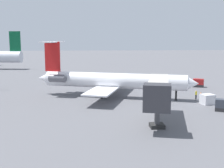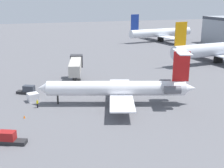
{
  "view_description": "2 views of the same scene",
  "coord_description": "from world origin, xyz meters",
  "px_view_note": "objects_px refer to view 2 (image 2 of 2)",
  "views": [
    {
      "loc": [
        -54.37,
        9.99,
        11.57
      ],
      "look_at": [
        2.37,
        6.21,
        2.55
      ],
      "focal_mm": 48.02,
      "sensor_mm": 36.0,
      "label": 1
    },
    {
      "loc": [
        53.54,
        -11.77,
        20.45
      ],
      "look_at": [
        1.07,
        5.27,
        3.96
      ],
      "focal_mm": 46.4,
      "sensor_mm": 36.0,
      "label": 2
    }
  ],
  "objects_px": {
    "traffic_cone_near": "(24,117)",
    "parked_airliner_west_end": "(161,33)",
    "parked_airliner_west_mid": "(219,49)",
    "cargo_container_uld": "(33,97)",
    "jet_bridge": "(76,65)",
    "baggage_tug_lead": "(28,90)",
    "ground_crew_marshaller": "(37,103)",
    "baggage_tug_trailing": "(9,138)",
    "regional_jet": "(120,88)"
  },
  "relations": [
    {
      "from": "parked_airliner_west_mid",
      "to": "parked_airliner_west_end",
      "type": "bearing_deg",
      "value": 174.89
    },
    {
      "from": "regional_jet",
      "to": "ground_crew_marshaller",
      "type": "height_order",
      "value": "regional_jet"
    },
    {
      "from": "regional_jet",
      "to": "baggage_tug_lead",
      "type": "xyz_separation_m",
      "value": [
        -12.36,
        -17.38,
        -2.53
      ]
    },
    {
      "from": "jet_bridge",
      "to": "baggage_tug_trailing",
      "type": "relative_size",
      "value": 3.26
    },
    {
      "from": "regional_jet",
      "to": "cargo_container_uld",
      "type": "xyz_separation_m",
      "value": [
        -7.05,
        -16.54,
        -2.51
      ]
    },
    {
      "from": "regional_jet",
      "to": "ground_crew_marshaller",
      "type": "relative_size",
      "value": 18.14
    },
    {
      "from": "jet_bridge",
      "to": "baggage_tug_lead",
      "type": "distance_m",
      "value": 13.86
    },
    {
      "from": "traffic_cone_near",
      "to": "parked_airliner_west_mid",
      "type": "distance_m",
      "value": 67.74
    },
    {
      "from": "baggage_tug_lead",
      "to": "baggage_tug_trailing",
      "type": "distance_m",
      "value": 23.2
    },
    {
      "from": "ground_crew_marshaller",
      "to": "baggage_tug_trailing",
      "type": "height_order",
      "value": "baggage_tug_trailing"
    },
    {
      "from": "cargo_container_uld",
      "to": "parked_airliner_west_mid",
      "type": "relative_size",
      "value": 0.07
    },
    {
      "from": "regional_jet",
      "to": "parked_airliner_west_end",
      "type": "relative_size",
      "value": 0.91
    },
    {
      "from": "ground_crew_marshaller",
      "to": "traffic_cone_near",
      "type": "xyz_separation_m",
      "value": [
        4.54,
        -2.62,
        -0.58
      ]
    },
    {
      "from": "jet_bridge",
      "to": "parked_airliner_west_end",
      "type": "relative_size",
      "value": 0.41
    },
    {
      "from": "parked_airliner_west_end",
      "to": "cargo_container_uld",
      "type": "bearing_deg",
      "value": -43.06
    },
    {
      "from": "jet_bridge",
      "to": "ground_crew_marshaller",
      "type": "bearing_deg",
      "value": -34.93
    },
    {
      "from": "traffic_cone_near",
      "to": "cargo_container_uld",
      "type": "bearing_deg",
      "value": 166.81
    },
    {
      "from": "traffic_cone_near",
      "to": "parked_airliner_west_end",
      "type": "relative_size",
      "value": 0.02
    },
    {
      "from": "ground_crew_marshaller",
      "to": "baggage_tug_lead",
      "type": "xyz_separation_m",
      "value": [
        -9.38,
        -1.45,
        -0.02
      ]
    },
    {
      "from": "traffic_cone_near",
      "to": "parked_airliner_west_end",
      "type": "distance_m",
      "value": 101.67
    },
    {
      "from": "baggage_tug_lead",
      "to": "parked_airliner_west_mid",
      "type": "relative_size",
      "value": 0.12
    },
    {
      "from": "parked_airliner_west_mid",
      "to": "traffic_cone_near",
      "type": "bearing_deg",
      "value": -65.79
    },
    {
      "from": "baggage_tug_lead",
      "to": "regional_jet",
      "type": "bearing_deg",
      "value": 54.58
    },
    {
      "from": "jet_bridge",
      "to": "regional_jet",
      "type": "bearing_deg",
      "value": 16.29
    },
    {
      "from": "ground_crew_marshaller",
      "to": "cargo_container_uld",
      "type": "relative_size",
      "value": 0.69
    },
    {
      "from": "regional_jet",
      "to": "baggage_tug_trailing",
      "type": "height_order",
      "value": "regional_jet"
    },
    {
      "from": "jet_bridge",
      "to": "traffic_cone_near",
      "type": "distance_m",
      "value": 24.12
    },
    {
      "from": "baggage_tug_lead",
      "to": "parked_airliner_west_mid",
      "type": "xyz_separation_m",
      "value": [
        -13.81,
        60.49,
        3.58
      ]
    },
    {
      "from": "ground_crew_marshaller",
      "to": "baggage_tug_lead",
      "type": "bearing_deg",
      "value": -171.23
    },
    {
      "from": "ground_crew_marshaller",
      "to": "parked_airliner_west_mid",
      "type": "distance_m",
      "value": 63.53
    },
    {
      "from": "regional_jet",
      "to": "parked_airliner_west_end",
      "type": "bearing_deg",
      "value": 147.84
    },
    {
      "from": "traffic_cone_near",
      "to": "baggage_tug_trailing",
      "type": "bearing_deg",
      "value": -14.31
    },
    {
      "from": "parked_airliner_west_end",
      "to": "traffic_cone_near",
      "type": "bearing_deg",
      "value": -40.58
    },
    {
      "from": "baggage_tug_trailing",
      "to": "parked_airliner_west_end",
      "type": "height_order",
      "value": "parked_airliner_west_end"
    },
    {
      "from": "baggage_tug_lead",
      "to": "traffic_cone_near",
      "type": "relative_size",
      "value": 7.63
    },
    {
      "from": "baggage_tug_lead",
      "to": "traffic_cone_near",
      "type": "height_order",
      "value": "baggage_tug_lead"
    },
    {
      "from": "regional_jet",
      "to": "parked_airliner_west_end",
      "type": "distance_m",
      "value": 89.31
    },
    {
      "from": "cargo_container_uld",
      "to": "parked_airliner_west_end",
      "type": "bearing_deg",
      "value": 136.94
    },
    {
      "from": "ground_crew_marshaller",
      "to": "traffic_cone_near",
      "type": "relative_size",
      "value": 3.07
    },
    {
      "from": "baggage_tug_lead",
      "to": "traffic_cone_near",
      "type": "bearing_deg",
      "value": -4.82
    },
    {
      "from": "parked_airliner_west_mid",
      "to": "regional_jet",
      "type": "bearing_deg",
      "value": -58.74
    },
    {
      "from": "jet_bridge",
      "to": "ground_crew_marshaller",
      "type": "distance_m",
      "value": 18.88
    },
    {
      "from": "regional_jet",
      "to": "baggage_tug_lead",
      "type": "bearing_deg",
      "value": -125.42
    },
    {
      "from": "ground_crew_marshaller",
      "to": "parked_airliner_west_end",
      "type": "height_order",
      "value": "parked_airliner_west_end"
    },
    {
      "from": "ground_crew_marshaller",
      "to": "parked_airliner_west_end",
      "type": "bearing_deg",
      "value": 138.85
    },
    {
      "from": "baggage_tug_lead",
      "to": "baggage_tug_trailing",
      "type": "bearing_deg",
      "value": -8.61
    },
    {
      "from": "traffic_cone_near",
      "to": "ground_crew_marshaller",
      "type": "bearing_deg",
      "value": 149.97
    },
    {
      "from": "baggage_tug_trailing",
      "to": "traffic_cone_near",
      "type": "distance_m",
      "value": 9.32
    },
    {
      "from": "parked_airliner_west_end",
      "to": "parked_airliner_west_mid",
      "type": "bearing_deg",
      "value": -5.11
    },
    {
      "from": "ground_crew_marshaller",
      "to": "baggage_tug_trailing",
      "type": "relative_size",
      "value": 0.4
    }
  ]
}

